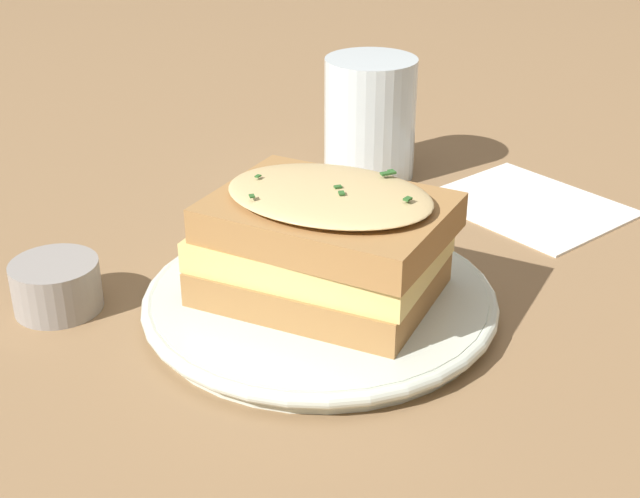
{
  "coord_description": "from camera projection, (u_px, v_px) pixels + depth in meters",
  "views": [
    {
      "loc": [
        0.26,
        -0.44,
        0.3
      ],
      "look_at": [
        0.01,
        -0.02,
        0.05
      ],
      "focal_mm": 50.0,
      "sensor_mm": 36.0,
      "label": 1
    }
  ],
  "objects": [
    {
      "name": "water_glass",
      "position": [
        370.0,
        118.0,
        0.76
      ],
      "size": [
        0.08,
        0.08,
        0.1
      ],
      "primitive_type": "cylinder",
      "color": "silver",
      "rests_on": "ground_plane"
    },
    {
      "name": "condiment_pot",
      "position": [
        56.0,
        286.0,
        0.57
      ],
      "size": [
        0.06,
        0.06,
        0.03
      ],
      "primitive_type": "cylinder",
      "color": "gray",
      "rests_on": "ground_plane"
    },
    {
      "name": "napkin",
      "position": [
        529.0,
        204.0,
        0.72
      ],
      "size": [
        0.17,
        0.16,
        0.0
      ],
      "primitive_type": "cube",
      "rotation": [
        0.0,
        0.0,
        -0.33
      ],
      "color": "white",
      "rests_on": "ground_plane"
    },
    {
      "name": "dinner_plate",
      "position": [
        320.0,
        301.0,
        0.57
      ],
      "size": [
        0.23,
        0.23,
        0.02
      ],
      "color": "silver",
      "rests_on": "ground_plane"
    },
    {
      "name": "sandwich",
      "position": [
        324.0,
        242.0,
        0.55
      ],
      "size": [
        0.15,
        0.12,
        0.07
      ],
      "rotation": [
        0.0,
        0.0,
        3.25
      ],
      "color": "#A37542",
      "rests_on": "dinner_plate"
    },
    {
      "name": "ground_plane",
      "position": [
        326.0,
        297.0,
        0.59
      ],
      "size": [
        2.4,
        2.4,
        0.0
      ],
      "primitive_type": "plane",
      "color": "olive"
    }
  ]
}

